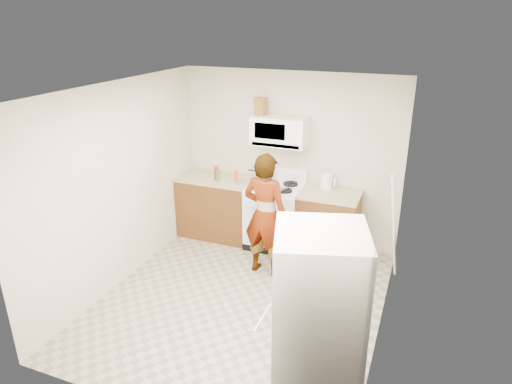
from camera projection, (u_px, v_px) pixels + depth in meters
The scene contains 20 objects.
floor at pixel (242, 300), 5.48m from camera, with size 3.60×3.60×0.00m, color gray.
back_wall at pixel (290, 159), 6.58m from camera, with size 3.20×0.02×2.50m, color beige.
right_wall at pixel (389, 227), 4.49m from camera, with size 0.02×3.60×2.50m, color beige.
cabinet_left at pixel (217, 207), 6.96m from camera, with size 1.12×0.62×0.90m, color #5A3B15.
counter_left at pixel (216, 179), 6.79m from camera, with size 1.14×0.64×0.04m, color tan.
cabinet_right at pixel (328, 225), 6.38m from camera, with size 0.80×0.62×0.90m, color #5A3B15.
counter_right at pixel (330, 194), 6.21m from camera, with size 0.82×0.64×0.04m, color tan.
gas_range at pixel (275, 215), 6.62m from camera, with size 0.76×0.65×1.13m.
microwave at pixel (280, 131), 6.29m from camera, with size 0.76×0.38×0.40m, color white.
person at pixel (265, 215), 5.79m from camera, with size 0.60×0.39×1.64m, color tan.
fridge at pixel (317, 327), 3.68m from camera, with size 0.70×0.70×1.70m, color silver.
kettle at pixel (327, 181), 6.34m from camera, with size 0.17×0.17×0.20m, color white.
jug at pixel (261, 106), 6.28m from camera, with size 0.14×0.14×0.24m, color brown.
saucepan at pixel (265, 175), 6.63m from camera, with size 0.25×0.25×0.14m, color silver.
tray at pixel (277, 188), 6.32m from camera, with size 0.25×0.16×0.05m, color silver.
bottle_spray at pixel (216, 173), 6.65m from camera, with size 0.06×0.06×0.21m, color red.
bottle_hot_sauce at pixel (236, 176), 6.60m from camera, with size 0.05×0.05×0.16m, color #D84918.
bottle_green_cap at pixel (218, 176), 6.60m from camera, with size 0.05×0.05×0.17m, color #238D19.
pot_lid at pixel (243, 182), 6.61m from camera, with size 0.24×0.24×0.01m, color white.
broom at pixel (394, 227), 5.66m from camera, with size 0.03×0.03×1.47m, color silver.
Camera 1 is at (1.85, -4.25, 3.20)m, focal length 32.00 mm.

